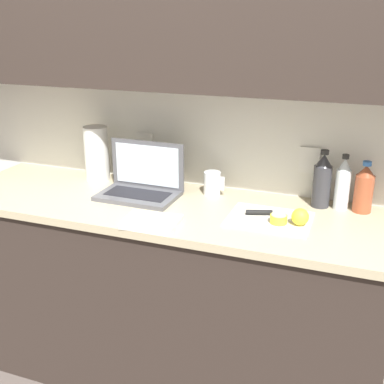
% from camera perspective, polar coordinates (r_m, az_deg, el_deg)
% --- Properties ---
extents(ground_plane, '(12.00, 12.00, 0.00)m').
position_cam_1_polar(ground_plane, '(2.64, -3.08, -20.50)').
color(ground_plane, '#564C47').
rests_on(ground_plane, ground).
extents(wall_back, '(5.20, 0.38, 2.60)m').
position_cam_1_polar(wall_back, '(2.22, -1.37, 16.08)').
color(wall_back, white).
rests_on(wall_back, ground_plane).
extents(counter_unit, '(2.03, 0.62, 0.93)m').
position_cam_1_polar(counter_unit, '(2.36, -3.67, -11.61)').
color(counter_unit, '#332823').
rests_on(counter_unit, ground_plane).
extents(laptop, '(0.37, 0.23, 0.24)m').
position_cam_1_polar(laptop, '(2.25, -5.98, 1.06)').
color(laptop, '#515156').
rests_on(laptop, counter_unit).
extents(cutting_board, '(0.34, 0.26, 0.01)m').
position_cam_1_polar(cutting_board, '(2.00, 9.19, -3.19)').
color(cutting_board, silver).
rests_on(cutting_board, counter_unit).
extents(knife, '(0.26, 0.11, 0.02)m').
position_cam_1_polar(knife, '(2.03, 8.80, -2.48)').
color(knife, silver).
rests_on(knife, cutting_board).
extents(lemon_half_cut, '(0.07, 0.07, 0.04)m').
position_cam_1_polar(lemon_half_cut, '(1.96, 10.23, -3.15)').
color(lemon_half_cut, yellow).
rests_on(lemon_half_cut, cutting_board).
extents(lemon_whole_beside, '(0.07, 0.07, 0.07)m').
position_cam_1_polar(lemon_whole_beside, '(1.95, 12.70, -2.88)').
color(lemon_whole_beside, yellow).
rests_on(lemon_whole_beside, cutting_board).
extents(bottle_green_soda, '(0.08, 0.08, 0.26)m').
position_cam_1_polar(bottle_green_soda, '(2.16, 15.16, 1.26)').
color(bottle_green_soda, '#333338').
rests_on(bottle_green_soda, counter_unit).
extents(bottle_oil_tall, '(0.06, 0.06, 0.24)m').
position_cam_1_polar(bottle_oil_tall, '(2.15, 17.42, 0.86)').
color(bottle_oil_tall, silver).
rests_on(bottle_oil_tall, counter_unit).
extents(bottle_water_clear, '(0.08, 0.08, 0.22)m').
position_cam_1_polar(bottle_water_clear, '(2.16, 19.71, 0.33)').
color(bottle_water_clear, '#A34C2D').
rests_on(bottle_water_clear, counter_unit).
extents(measuring_cup, '(0.10, 0.08, 0.11)m').
position_cam_1_polar(measuring_cup, '(2.24, 2.43, 1.03)').
color(measuring_cup, silver).
rests_on(measuring_cup, counter_unit).
extents(paper_towel_roll, '(0.12, 0.12, 0.28)m').
position_cam_1_polar(paper_towel_roll, '(2.47, -11.24, 4.48)').
color(paper_towel_roll, white).
rests_on(paper_towel_roll, counter_unit).
extents(dish_towel, '(0.23, 0.18, 0.02)m').
position_cam_1_polar(dish_towel, '(1.94, -4.83, -3.55)').
color(dish_towel, silver).
rests_on(dish_towel, counter_unit).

